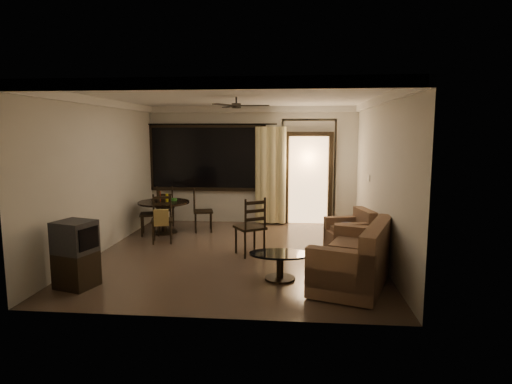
# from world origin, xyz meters

# --- Properties ---
(ground) EXTENTS (5.50, 5.50, 0.00)m
(ground) POSITION_xyz_m (0.00, 0.00, 0.00)
(ground) COLOR #7F6651
(ground) RESTS_ON ground
(room_shell) EXTENTS (5.50, 6.70, 5.50)m
(room_shell) POSITION_xyz_m (0.59, 1.77, 1.83)
(room_shell) COLOR beige
(room_shell) RESTS_ON ground
(dining_table) EXTENTS (1.11, 1.11, 0.91)m
(dining_table) POSITION_xyz_m (-1.81, 1.47, 0.55)
(dining_table) COLOR black
(dining_table) RESTS_ON ground
(dining_chair_west) EXTENTS (0.51, 0.51, 0.95)m
(dining_chair_west) POSITION_xyz_m (-2.04, 1.25, 0.28)
(dining_chair_west) COLOR black
(dining_chair_west) RESTS_ON ground
(dining_chair_east) EXTENTS (0.51, 0.51, 0.95)m
(dining_chair_east) POSITION_xyz_m (-1.00, 1.68, 0.28)
(dining_chair_east) COLOR black
(dining_chair_east) RESTS_ON ground
(dining_chair_south) EXTENTS (0.51, 0.55, 0.95)m
(dining_chair_south) POSITION_xyz_m (-1.60, 0.64, 0.31)
(dining_chair_south) COLOR black
(dining_chair_south) RESTS_ON ground
(dining_chair_north) EXTENTS (0.51, 0.51, 0.95)m
(dining_chair_north) POSITION_xyz_m (-2.01, 2.23, 0.28)
(dining_chair_north) COLOR black
(dining_chair_north) RESTS_ON ground
(tv_cabinet) EXTENTS (0.61, 0.57, 0.96)m
(tv_cabinet) POSITION_xyz_m (-2.05, -1.89, 0.48)
(tv_cabinet) COLOR black
(tv_cabinet) RESTS_ON ground
(sofa) EXTENTS (1.40, 1.88, 0.90)m
(sofa) POSITION_xyz_m (1.93, -1.45, 0.36)
(sofa) COLOR #4E2A24
(sofa) RESTS_ON ground
(armchair) EXTENTS (0.92, 0.92, 0.77)m
(armchair) POSITION_xyz_m (2.10, 0.33, 0.32)
(armchair) COLOR #4E2A24
(armchair) RESTS_ON ground
(coffee_table) EXTENTS (0.93, 0.56, 0.41)m
(coffee_table) POSITION_xyz_m (0.83, -1.32, 0.27)
(coffee_table) COLOR black
(coffee_table) RESTS_ON ground
(side_chair) EXTENTS (0.65, 0.65, 1.06)m
(side_chair) POSITION_xyz_m (0.25, -0.06, 0.31)
(side_chair) COLOR black
(side_chair) RESTS_ON ground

